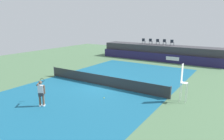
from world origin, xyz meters
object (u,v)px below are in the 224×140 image
at_px(spectator_chair_far_right, 172,42).
at_px(tennis_ball, 104,98).
at_px(umpire_chair, 183,80).
at_px(spectator_chair_left, 151,41).
at_px(net_post_near, 54,71).
at_px(spectator_chair_right, 165,42).
at_px(tennis_player, 41,92).
at_px(spectator_chair_center, 158,42).
at_px(net_post_far, 171,93).
at_px(spectator_chair_far_left, 144,41).

relative_size(spectator_chair_far_right, tennis_ball, 13.06).
xyz_separation_m(spectator_chair_far_right, umpire_chair, (5.42, -15.15, -1.11)).
height_order(spectator_chair_left, net_post_near, spectator_chair_left).
bearing_deg(umpire_chair, spectator_chair_right, 113.23).
distance_m(spectator_chair_far_right, tennis_player, 21.31).
bearing_deg(spectator_chair_center, spectator_chair_left, 179.69).
bearing_deg(spectator_chair_right, tennis_player, -93.19).
xyz_separation_m(net_post_far, tennis_player, (-6.99, -5.95, 0.46)).
bearing_deg(spectator_chair_left, umpire_chair, -60.19).
bearing_deg(tennis_player, spectator_chair_left, 92.52).
bearing_deg(net_post_near, spectator_chair_far_left, 77.24).
bearing_deg(tennis_player, tennis_ball, 51.03).
bearing_deg(tennis_player, spectator_chair_center, 89.45).
relative_size(umpire_chair, tennis_player, 1.56).
xyz_separation_m(spectator_chair_right, tennis_player, (-1.19, -21.33, -1.73)).
distance_m(spectator_chair_center, net_post_far, 16.81).
relative_size(umpire_chair, net_post_far, 2.76).
distance_m(umpire_chair, tennis_player, 9.82).
distance_m(spectator_chair_far_left, spectator_chair_left, 1.09).
bearing_deg(spectator_chair_right, tennis_ball, -84.96).
bearing_deg(spectator_chair_far_right, net_post_far, -73.05).
relative_size(spectator_chair_right, net_post_near, 0.89).
bearing_deg(net_post_near, spectator_chair_left, 73.62).
height_order(spectator_chair_far_left, tennis_ball, spectator_chair_far_left).
distance_m(spectator_chair_center, spectator_chair_far_right, 2.17).
distance_m(spectator_chair_right, net_post_near, 16.88).
bearing_deg(tennis_ball, umpire_chair, 26.72).
xyz_separation_m(tennis_player, tennis_ball, (2.77, 3.42, -0.92)).
relative_size(spectator_chair_far_left, spectator_chair_center, 1.00).
xyz_separation_m(spectator_chair_center, net_post_far, (6.79, -15.22, -2.19)).
distance_m(spectator_chair_center, spectator_chair_right, 1.00).
bearing_deg(net_post_far, umpire_chair, 0.06).
relative_size(umpire_chair, net_post_near, 2.76).
distance_m(tennis_player, tennis_ball, 4.50).
bearing_deg(umpire_chair, tennis_ball, -153.28).
height_order(umpire_chair, net_post_far, umpire_chair).
height_order(spectator_chair_left, spectator_chair_right, same).
bearing_deg(spectator_chair_far_right, spectator_chair_far_left, -178.37).
bearing_deg(net_post_far, net_post_near, 180.00).
bearing_deg(tennis_ball, net_post_far, 30.89).
bearing_deg(spectator_chair_right, spectator_chair_far_right, -10.95).
distance_m(spectator_chair_far_right, tennis_ball, 17.88).
distance_m(spectator_chair_left, spectator_chair_right, 2.13).
distance_m(spectator_chair_far_left, umpire_chair, 17.97).
relative_size(spectator_chair_center, tennis_player, 0.50).
xyz_separation_m(spectator_chair_right, net_post_far, (5.80, -15.38, -2.19)).
bearing_deg(net_post_far, spectator_chair_right, 110.67).
distance_m(net_post_near, net_post_far, 12.40).
xyz_separation_m(spectator_chair_center, umpire_chair, (7.59, -15.22, -1.11)).
bearing_deg(tennis_ball, spectator_chair_far_right, 91.28).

